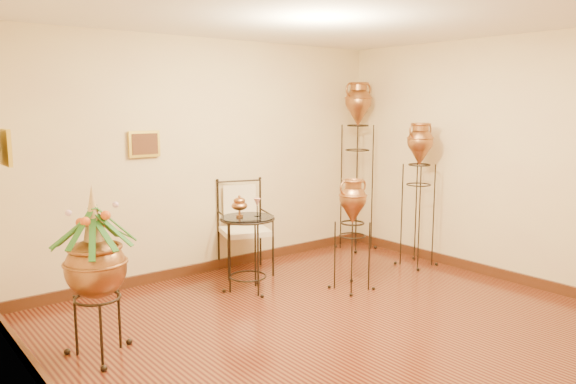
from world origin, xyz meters
TOP-DOWN VIEW (x-y plane):
  - ground at (0.00, 0.00)m, footprint 5.00×5.00m
  - room_shell at (-0.01, 0.01)m, footprint 5.02×5.02m
  - amphora_tall at (2.15, 2.15)m, footprint 0.52×0.52m
  - amphora_mid at (2.15, 1.07)m, footprint 0.49×0.49m
  - amphora_short at (0.83, 0.90)m, footprint 0.44×0.44m
  - planter_urn at (-1.96, 0.96)m, footprint 0.86×0.86m
  - armchair at (0.26, 2.15)m, footprint 0.78×0.75m
  - side_table at (-0.12, 1.55)m, footprint 0.59×0.59m

SIDE VIEW (x-z plane):
  - ground at x=0.00m, z-range 0.00..0.00m
  - side_table at x=-0.12m, z-range -0.09..0.96m
  - armchair at x=0.26m, z-range 0.00..1.12m
  - amphora_short at x=0.83m, z-range 0.00..1.25m
  - planter_urn at x=-1.96m, z-range 0.08..1.52m
  - amphora_mid at x=2.15m, z-range 0.01..1.84m
  - amphora_tall at x=2.15m, z-range 0.03..2.38m
  - room_shell at x=-0.01m, z-range 0.33..3.14m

